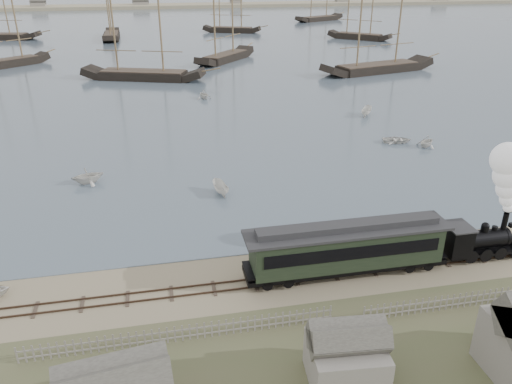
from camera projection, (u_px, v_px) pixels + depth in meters
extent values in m
plane|color=gray|center=(263.00, 267.00, 37.98)|extent=(600.00, 600.00, 0.00)
cube|color=#42505E|center=(167.00, 24.00, 189.30)|extent=(600.00, 336.00, 0.06)
cube|color=#3D2C21|center=(270.00, 285.00, 35.72)|extent=(120.00, 0.08, 0.12)
cube|color=#3D2C21|center=(267.00, 277.00, 36.61)|extent=(120.00, 0.08, 0.12)
cube|color=#3E3227|center=(269.00, 282.00, 36.19)|extent=(120.00, 1.80, 0.06)
cube|color=tan|center=(161.00, 8.00, 260.53)|extent=(500.00, 20.00, 1.80)
cube|color=black|center=(483.00, 249.00, 39.07)|extent=(6.48, 1.91, 0.24)
cylinder|color=black|center=(480.00, 239.00, 38.60)|extent=(4.01, 1.43, 1.43)
cube|color=black|center=(456.00, 240.00, 38.14)|extent=(1.72, 2.10, 2.19)
cube|color=#2D2D30|center=(459.00, 226.00, 37.66)|extent=(1.91, 2.29, 0.11)
cylinder|color=black|center=(505.00, 222.00, 38.40)|extent=(0.42, 0.42, 1.53)
sphere|color=black|center=(485.00, 226.00, 38.17)|extent=(0.61, 0.61, 0.61)
cube|color=black|center=(511.00, 225.00, 38.66)|extent=(0.33, 0.33, 0.33)
cube|color=black|center=(345.00, 264.00, 36.95)|extent=(15.13, 2.49, 0.38)
cube|color=black|center=(347.00, 247.00, 36.32)|extent=(14.05, 2.70, 2.70)
cube|color=black|center=(354.00, 253.00, 34.99)|extent=(12.97, 0.06, 0.97)
cube|color=black|center=(340.00, 234.00, 37.43)|extent=(12.97, 0.06, 0.97)
cube|color=#2D2D30|center=(348.00, 230.00, 35.74)|extent=(15.13, 2.92, 0.19)
cube|color=#2D2D30|center=(348.00, 226.00, 35.60)|extent=(13.51, 1.30, 0.49)
imported|color=silver|center=(88.00, 175.00, 52.02)|extent=(3.66, 3.96, 1.73)
imported|color=silver|center=(220.00, 188.00, 49.70)|extent=(3.26, 1.80, 1.19)
imported|color=silver|center=(397.00, 140.00, 64.08)|extent=(3.41, 4.18, 0.76)
imported|color=silver|center=(427.00, 141.00, 62.44)|extent=(3.50, 3.63, 1.47)
imported|color=silver|center=(366.00, 111.00, 75.29)|extent=(3.54, 3.01, 1.32)
imported|color=silver|center=(204.00, 94.00, 84.74)|extent=(3.54, 3.31, 1.51)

